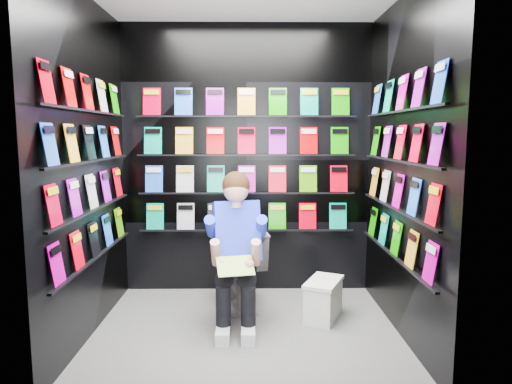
{
  "coord_description": "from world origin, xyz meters",
  "views": [
    {
      "loc": [
        0.04,
        -3.45,
        1.55
      ],
      "look_at": [
        0.08,
        0.15,
        1.09
      ],
      "focal_mm": 32.0,
      "sensor_mm": 36.0,
      "label": 1
    }
  ],
  "objects": [
    {
      "name": "floor",
      "position": [
        0.0,
        0.0,
        0.0
      ],
      "size": [
        2.4,
        2.4,
        0.0
      ],
      "primitive_type": "plane",
      "color": "slate",
      "rests_on": "ground"
    },
    {
      "name": "wall_back",
      "position": [
        0.0,
        1.0,
        1.3
      ],
      "size": [
        2.4,
        0.04,
        2.6
      ],
      "primitive_type": "cube",
      "color": "black",
      "rests_on": "floor"
    },
    {
      "name": "wall_front",
      "position": [
        0.0,
        -1.0,
        1.3
      ],
      "size": [
        2.4,
        0.04,
        2.6
      ],
      "primitive_type": "cube",
      "color": "black",
      "rests_on": "floor"
    },
    {
      "name": "wall_left",
      "position": [
        -1.2,
        0.0,
        1.3
      ],
      "size": [
        0.04,
        2.0,
        2.6
      ],
      "primitive_type": "cube",
      "color": "black",
      "rests_on": "floor"
    },
    {
      "name": "wall_right",
      "position": [
        1.2,
        0.0,
        1.3
      ],
      "size": [
        0.04,
        2.0,
        2.6
      ],
      "primitive_type": "cube",
      "color": "black",
      "rests_on": "floor"
    },
    {
      "name": "comics_back",
      "position": [
        0.0,
        0.97,
        1.31
      ],
      "size": [
        2.1,
        0.06,
        1.37
      ],
      "primitive_type": null,
      "color": "red",
      "rests_on": "wall_back"
    },
    {
      "name": "comics_left",
      "position": [
        -1.17,
        0.0,
        1.31
      ],
      "size": [
        0.06,
        1.7,
        1.37
      ],
      "primitive_type": null,
      "color": "red",
      "rests_on": "wall_left"
    },
    {
      "name": "comics_right",
      "position": [
        1.17,
        0.0,
        1.31
      ],
      "size": [
        0.06,
        1.7,
        1.37
      ],
      "primitive_type": null,
      "color": "red",
      "rests_on": "wall_right"
    },
    {
      "name": "toilet",
      "position": [
        -0.08,
        0.57,
        0.37
      ],
      "size": [
        0.56,
        0.82,
        0.73
      ],
      "primitive_type": "imported",
      "rotation": [
        0.0,
        0.0,
        3.35
      ],
      "color": "white",
      "rests_on": "floor"
    },
    {
      "name": "longbox",
      "position": [
        0.65,
        0.24,
        0.15
      ],
      "size": [
        0.38,
        0.47,
        0.31
      ],
      "primitive_type": "cube",
      "rotation": [
        0.0,
        0.0,
        -0.43
      ],
      "color": "white",
      "rests_on": "floor"
    },
    {
      "name": "longbox_lid",
      "position": [
        0.65,
        0.24,
        0.32
      ],
      "size": [
        0.4,
        0.49,
        0.03
      ],
      "primitive_type": "cube",
      "rotation": [
        0.0,
        0.0,
        -0.43
      ],
      "color": "white",
      "rests_on": "longbox"
    },
    {
      "name": "reader",
      "position": [
        -0.08,
        0.19,
        0.76
      ],
      "size": [
        0.63,
        0.81,
        1.34
      ],
      "primitive_type": null,
      "rotation": [
        0.0,
        0.0,
        0.2
      ],
      "color": "#0D21E2",
      "rests_on": "toilet"
    },
    {
      "name": "held_comic",
      "position": [
        -0.08,
        -0.16,
        0.58
      ],
      "size": [
        0.3,
        0.21,
        0.12
      ],
      "primitive_type": "cube",
      "rotation": [
        -0.96,
        0.0,
        0.2
      ],
      "color": "green",
      "rests_on": "reader"
    }
  ]
}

